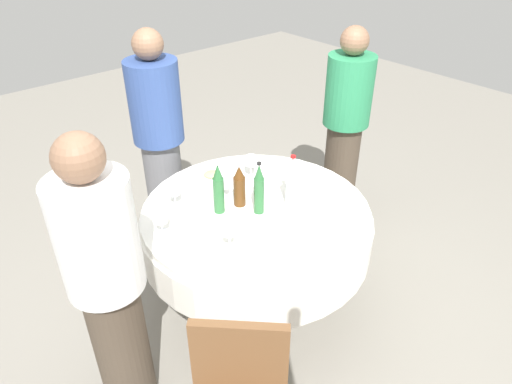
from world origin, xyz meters
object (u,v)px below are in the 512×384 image
object	(u,v)px
bottle_brown_front	(239,186)
plate_west	(212,176)
wine_glass_left	(229,231)
person_north	(345,126)
wine_glass_outer	(251,161)
plate_outer	(339,219)
wine_glass_east	(174,190)
person_front	(160,143)
bottle_clear_south	(292,182)
wine_glass_far	(161,218)
bottle_green_near	(219,189)
person_near	(108,284)
wine_glass_south	(224,183)
dining_table	(256,230)
bottle_green_north	(259,190)

from	to	relation	value
bottle_brown_front	plate_west	bearing A→B (deg)	-99.52
wine_glass_left	person_north	world-z (taller)	person_north
wine_glass_outer	plate_outer	distance (m)	0.68
bottle_brown_front	plate_west	distance (m)	0.37
wine_glass_east	person_front	distance (m)	0.64
bottle_clear_south	wine_glass_outer	size ratio (longest dim) A/B	2.13
wine_glass_far	plate_west	size ratio (longest dim) A/B	0.57
bottle_brown_front	bottle_green_near	bearing A→B (deg)	-9.41
person_near	person_north	world-z (taller)	person_near
wine_glass_south	wine_glass_east	xyz separation A→B (m)	(0.26, -0.13, 0.00)
bottle_brown_front	plate_outer	world-z (taller)	bottle_brown_front
dining_table	wine_glass_east	bearing A→B (deg)	-45.98
person_north	wine_glass_left	bearing A→B (deg)	-87.00
wine_glass_left	person_north	size ratio (longest dim) A/B	0.10
wine_glass_far	person_north	world-z (taller)	person_north
bottle_clear_south	person_near	size ratio (longest dim) A/B	0.21
wine_glass_far	wine_glass_left	bearing A→B (deg)	119.05
person_near	person_front	world-z (taller)	person_front
wine_glass_east	plate_outer	size ratio (longest dim) A/B	0.55
dining_table	plate_outer	xyz separation A→B (m)	(-0.27, 0.39, 0.16)
bottle_green_near	wine_glass_outer	world-z (taller)	bottle_green_near
wine_glass_south	wine_glass_far	world-z (taller)	wine_glass_south
bottle_clear_south	plate_west	xyz separation A→B (m)	(0.16, -0.55, -0.14)
wine_glass_left	wine_glass_east	size ratio (longest dim) A/B	1.09
bottle_green_near	wine_glass_south	bearing A→B (deg)	-139.84
bottle_clear_south	wine_glass_south	distance (m)	0.40
plate_west	wine_glass_outer	bearing A→B (deg)	140.24
bottle_green_north	plate_west	size ratio (longest dim) A/B	1.38
plate_outer	person_near	xyz separation A→B (m)	(1.21, -0.30, 0.06)
person_near	bottle_clear_south	bearing A→B (deg)	-95.91
wine_glass_outer	person_near	size ratio (longest dim) A/B	0.10
bottle_green_near	person_near	size ratio (longest dim) A/B	0.21
person_near	bottle_green_north	bearing A→B (deg)	-92.00
bottle_brown_front	bottle_green_north	bearing A→B (deg)	104.63
bottle_green_near	person_north	bearing A→B (deg)	-171.43
dining_table	bottle_brown_front	xyz separation A→B (m)	(0.04, -0.10, 0.27)
bottle_green_near	wine_glass_south	size ratio (longest dim) A/B	2.27
bottle_brown_front	bottle_clear_south	size ratio (longest dim) A/B	0.83
plate_west	person_front	xyz separation A→B (m)	(0.08, -0.48, 0.08)
plate_west	dining_table	bearing A→B (deg)	87.71
bottle_green_north	bottle_clear_south	distance (m)	0.20
plate_outer	plate_west	xyz separation A→B (m)	(0.25, -0.83, 0.00)
bottle_green_near	wine_glass_outer	xyz separation A→B (m)	(-0.38, -0.17, -0.03)
dining_table	bottle_brown_front	world-z (taller)	bottle_brown_front
wine_glass_south	wine_glass_east	distance (m)	0.29
plate_outer	person_north	size ratio (longest dim) A/B	0.16
bottle_green_near	wine_glass_left	distance (m)	0.34
bottle_brown_front	bottle_green_north	world-z (taller)	bottle_green_north
wine_glass_left	wine_glass_outer	distance (m)	0.71
dining_table	bottle_clear_south	distance (m)	0.36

